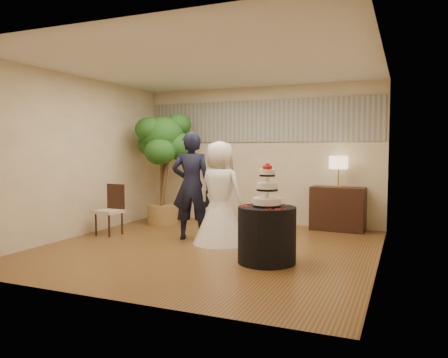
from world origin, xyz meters
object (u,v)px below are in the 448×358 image
at_px(groom, 192,186).
at_px(console, 338,209).
at_px(bride, 220,192).
at_px(cake_table, 267,235).
at_px(table_lamp, 338,172).
at_px(wedding_cake, 267,185).
at_px(side_chair, 109,210).
at_px(ficus_tree, 163,168).

height_order(groom, console, groom).
xyz_separation_m(bride, cake_table, (1.06, -0.87, -0.45)).
height_order(bride, table_lamp, bride).
relative_size(groom, table_lamp, 3.14).
distance_m(cake_table, wedding_cake, 0.68).
bearing_deg(side_chair, wedding_cake, -6.01).
height_order(bride, console, bride).
relative_size(bride, console, 1.68).
relative_size(cake_table, console, 0.79).
relative_size(wedding_cake, ficus_tree, 0.26).
distance_m(bride, ficus_tree, 2.20).
distance_m(cake_table, console, 2.80).
height_order(groom, bride, groom).
relative_size(groom, bride, 1.10).
height_order(groom, ficus_tree, ficus_tree).
bearing_deg(side_chair, console, 35.65).
height_order(wedding_cake, ficus_tree, ficus_tree).
distance_m(ficus_tree, side_chair, 1.57).
bearing_deg(table_lamp, bride, -130.52).
distance_m(groom, side_chair, 1.61).
xyz_separation_m(cake_table, table_lamp, (0.54, 2.75, 0.73)).
bearing_deg(side_chair, table_lamp, 35.65).
bearing_deg(groom, bride, 151.73).
xyz_separation_m(groom, side_chair, (-1.52, -0.25, -0.46)).
distance_m(groom, cake_table, 1.98).
distance_m(wedding_cake, side_chair, 3.29).
relative_size(cake_table, table_lamp, 1.35).
xyz_separation_m(wedding_cake, side_chair, (-3.15, 0.73, -0.61)).
bearing_deg(wedding_cake, table_lamp, 78.85).
bearing_deg(table_lamp, side_chair, -151.33).
height_order(bride, side_chair, bride).
bearing_deg(console, wedding_cake, -97.54).
bearing_deg(console, side_chair, -147.72).
xyz_separation_m(table_lamp, ficus_tree, (-3.40, -0.65, 0.04)).
height_order(wedding_cake, console, wedding_cake).
xyz_separation_m(bride, console, (1.60, 1.88, -0.42)).
xyz_separation_m(cake_table, side_chair, (-3.15, 0.73, 0.07)).
bearing_deg(ficus_tree, cake_table, -36.28).
relative_size(table_lamp, side_chair, 0.64).
distance_m(table_lamp, side_chair, 4.26).
relative_size(bride, table_lamp, 2.87).
bearing_deg(side_chair, cake_table, -6.01).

